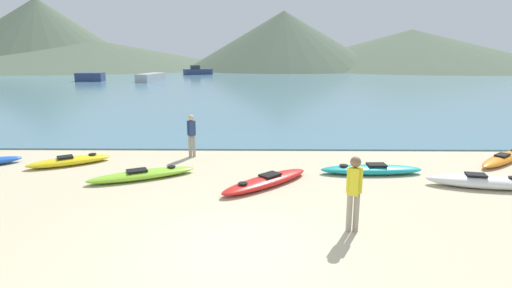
% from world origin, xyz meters
% --- Properties ---
extents(ground_plane, '(400.00, 400.00, 0.00)m').
position_xyz_m(ground_plane, '(0.00, 0.00, 0.00)').
color(ground_plane, '#C6B793').
extents(bay_water, '(160.00, 70.00, 0.06)m').
position_xyz_m(bay_water, '(0.00, 43.02, 0.03)').
color(bay_water, teal).
rests_on(bay_water, ground_plane).
extents(far_hill_left, '(52.78, 52.78, 17.73)m').
position_xyz_m(far_hill_left, '(-57.95, 100.80, 8.87)').
color(far_hill_left, '#4C5B47').
rests_on(far_hill_left, ground_plane).
extents(far_hill_midleft, '(77.21, 77.21, 6.99)m').
position_xyz_m(far_hill_midleft, '(-42.32, 96.62, 3.50)').
color(far_hill_midleft, '#4C5B47').
rests_on(far_hill_midleft, ground_plane).
extents(far_hill_midright, '(45.03, 45.03, 12.98)m').
position_xyz_m(far_hill_midright, '(5.55, 86.61, 6.49)').
color(far_hill_midright, '#4C5B47').
rests_on(far_hill_midright, ground_plane).
extents(far_hill_right, '(69.57, 69.57, 9.31)m').
position_xyz_m(far_hill_right, '(37.08, 93.63, 4.65)').
color(far_hill_right, '#4C5B47').
rests_on(far_hill_right, ground_plane).
extents(kayak_on_sand_0, '(3.20, 2.11, 0.30)m').
position_xyz_m(kayak_on_sand_0, '(-3.06, 4.42, 0.13)').
color(kayak_on_sand_0, '#8CCC2D').
rests_on(kayak_on_sand_0, ground_plane).
extents(kayak_on_sand_1, '(3.20, 0.85, 0.32)m').
position_xyz_m(kayak_on_sand_1, '(4.00, 5.01, 0.14)').
color(kayak_on_sand_1, teal).
rests_on(kayak_on_sand_1, ground_plane).
extents(kayak_on_sand_2, '(2.84, 2.82, 0.31)m').
position_xyz_m(kayak_on_sand_2, '(0.67, 3.83, 0.14)').
color(kayak_on_sand_2, red).
rests_on(kayak_on_sand_2, ground_plane).
extents(kayak_on_sand_4, '(2.98, 2.71, 0.31)m').
position_xyz_m(kayak_on_sand_4, '(9.00, 6.49, 0.13)').
color(kayak_on_sand_4, orange).
rests_on(kayak_on_sand_4, ground_plane).
extents(kayak_on_sand_5, '(2.66, 2.04, 0.32)m').
position_xyz_m(kayak_on_sand_5, '(-5.98, 5.91, 0.14)').
color(kayak_on_sand_5, yellow).
rests_on(kayak_on_sand_5, ground_plane).
extents(kayak_on_sand_6, '(2.98, 1.31, 0.40)m').
position_xyz_m(kayak_on_sand_6, '(6.73, 3.72, 0.18)').
color(kayak_on_sand_6, white).
rests_on(kayak_on_sand_6, ground_plane).
extents(person_near_foreground, '(0.33, 0.28, 1.65)m').
position_xyz_m(person_near_foreground, '(2.47, 0.84, 0.94)').
color(person_near_foreground, gray).
rests_on(person_near_foreground, ground_plane).
extents(person_near_waterline, '(0.32, 0.28, 1.56)m').
position_xyz_m(person_near_waterline, '(-2.00, 7.05, 0.89)').
color(person_near_waterline, gray).
rests_on(person_near_waterline, ground_plane).
extents(moored_boat_0, '(3.53, 2.45, 1.09)m').
position_xyz_m(moored_boat_0, '(-22.15, 46.03, 0.61)').
color(moored_boat_0, navy).
rests_on(moored_boat_0, bay_water).
extents(moored_boat_3, '(2.67, 5.83, 1.02)m').
position_xyz_m(moored_boat_3, '(-14.10, 45.97, 0.57)').
color(moored_boat_3, '#B2B2B7').
rests_on(moored_boat_3, bay_water).
extents(moored_boat_4, '(4.99, 3.70, 1.59)m').
position_xyz_m(moored_boat_4, '(-10.53, 62.82, 0.62)').
color(moored_boat_4, navy).
rests_on(moored_boat_4, bay_water).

